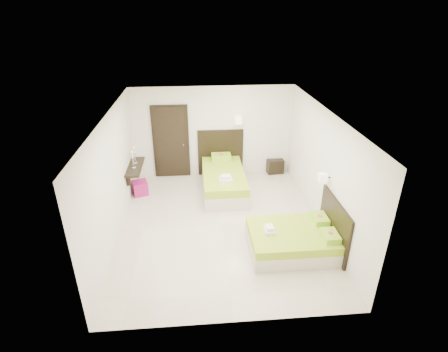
{
  "coord_description": "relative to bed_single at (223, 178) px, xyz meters",
  "views": [
    {
      "loc": [
        -0.5,
        -6.69,
        4.53
      ],
      "look_at": [
        0.1,
        0.3,
        1.1
      ],
      "focal_mm": 28.0,
      "sensor_mm": 36.0,
      "label": 1
    }
  ],
  "objects": [
    {
      "name": "ottoman",
      "position": [
        -2.22,
        -0.09,
        -0.14
      ],
      "size": [
        0.45,
        0.45,
        0.37
      ],
      "primitive_type": "cube",
      "rotation": [
        0.0,
        0.0,
        0.29
      ],
      "color": "#96145C",
      "rests_on": "ground"
    },
    {
      "name": "bed_single",
      "position": [
        0.0,
        0.0,
        0.0
      ],
      "size": [
        1.31,
        2.19,
        1.81
      ],
      "color": "beige",
      "rests_on": "ground"
    },
    {
      "name": "nightstand",
      "position": [
        1.62,
        0.97,
        -0.11
      ],
      "size": [
        0.52,
        0.48,
        0.42
      ],
      "primitive_type": "cube",
      "rotation": [
        0.0,
        0.0,
        0.12
      ],
      "color": "black",
      "rests_on": "ground"
    },
    {
      "name": "console_shelf",
      "position": [
        -2.29,
        -0.14,
        0.49
      ],
      "size": [
        0.35,
        1.2,
        0.78
      ],
      "color": "black",
      "rests_on": "ground"
    },
    {
      "name": "door",
      "position": [
        -1.41,
        0.96,
        0.72
      ],
      "size": [
        1.02,
        0.15,
        2.14
      ],
      "color": "black",
      "rests_on": "ground"
    },
    {
      "name": "bed_double",
      "position": [
        1.25,
        -2.74,
        -0.06
      ],
      "size": [
        1.74,
        1.48,
        1.44
      ],
      "color": "beige",
      "rests_on": "ground"
    },
    {
      "name": "floor",
      "position": [
        -0.21,
        -1.74,
        -0.33
      ],
      "size": [
        5.5,
        5.5,
        0.0
      ],
      "primitive_type": "plane",
      "color": "beige",
      "rests_on": "ground"
    }
  ]
}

